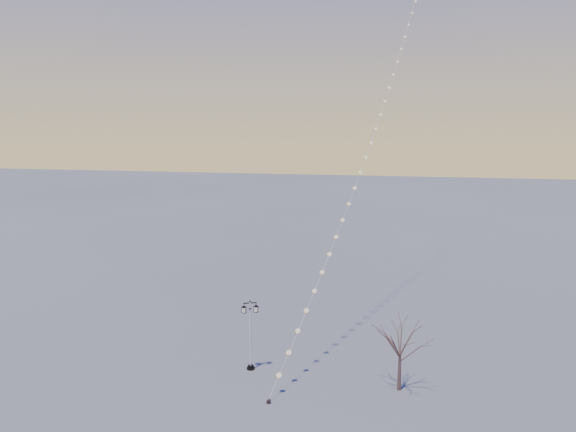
% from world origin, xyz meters
% --- Properties ---
extents(ground, '(300.00, 300.00, 0.00)m').
position_xyz_m(ground, '(0.00, 0.00, 0.00)').
color(ground, '#575758').
rests_on(ground, ground).
extents(street_lamp, '(1.07, 0.70, 4.48)m').
position_xyz_m(street_lamp, '(-2.94, 3.08, 2.48)').
color(street_lamp, black).
rests_on(street_lamp, ground).
extents(bare_tree, '(2.41, 2.41, 4.00)m').
position_xyz_m(bare_tree, '(6.23, 2.40, 2.78)').
color(bare_tree, brown).
rests_on(bare_tree, ground).
extents(kite_train, '(9.48, 46.52, 41.59)m').
position_xyz_m(kite_train, '(3.77, 22.02, 20.71)').
color(kite_train, black).
rests_on(kite_train, ground).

